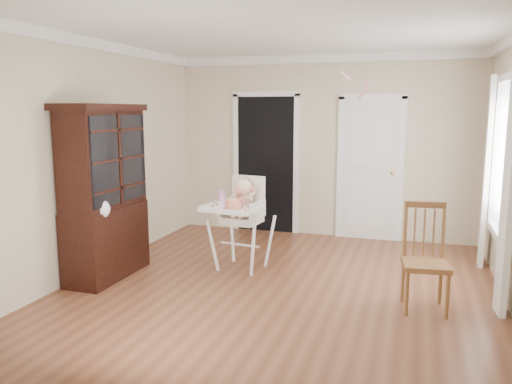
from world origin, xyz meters
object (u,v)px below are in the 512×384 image
(high_chair, at_px, (241,212))
(cake, at_px, (233,204))
(china_cabinet, at_px, (105,192))
(dining_chair, at_px, (425,261))
(sippy_cup, at_px, (222,198))

(high_chair, relative_size, cake, 4.96)
(china_cabinet, xyz_separation_m, dining_chair, (3.45, 0.11, -0.51))
(high_chair, bearing_deg, dining_chair, -9.30)
(high_chair, xyz_separation_m, cake, (-0.01, -0.27, 0.14))
(high_chair, distance_m, dining_chair, 2.19)
(high_chair, height_order, sippy_cup, high_chair)
(high_chair, bearing_deg, china_cabinet, -143.53)
(cake, bearing_deg, sippy_cup, 138.53)
(sippy_cup, bearing_deg, china_cabinet, -149.82)
(cake, height_order, sippy_cup, sippy_cup)
(china_cabinet, height_order, dining_chair, china_cabinet)
(high_chair, height_order, cake, high_chair)
(cake, height_order, china_cabinet, china_cabinet)
(cake, xyz_separation_m, dining_chair, (2.09, -0.37, -0.36))
(high_chair, xyz_separation_m, china_cabinet, (-1.37, -0.75, 0.28))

